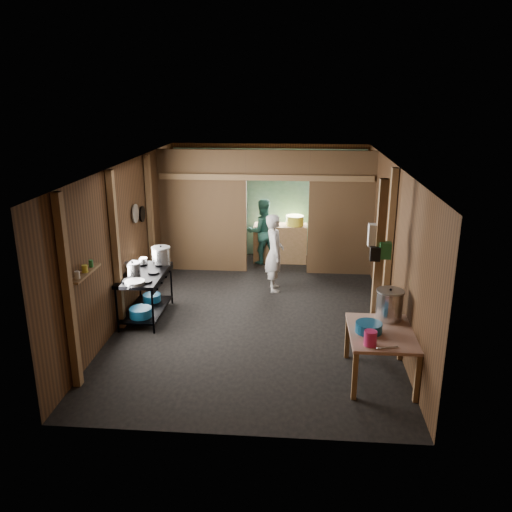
# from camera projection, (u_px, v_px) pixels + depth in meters

# --- Properties ---
(floor) EXTENTS (4.50, 7.00, 0.00)m
(floor) POSITION_uv_depth(u_px,v_px,m) (257.00, 312.00, 9.28)
(floor) COLOR black
(floor) RESTS_ON ground
(ceiling) EXTENTS (4.50, 7.00, 0.00)m
(ceiling) POSITION_uv_depth(u_px,v_px,m) (257.00, 164.00, 8.50)
(ceiling) COLOR #433F3B
(ceiling) RESTS_ON ground
(wall_back) EXTENTS (4.50, 0.00, 2.60)m
(wall_back) POSITION_uv_depth(u_px,v_px,m) (269.00, 200.00, 12.21)
(wall_back) COLOR #4D2F19
(wall_back) RESTS_ON ground
(wall_front) EXTENTS (4.50, 0.00, 2.60)m
(wall_front) POSITION_uv_depth(u_px,v_px,m) (231.00, 331.00, 5.56)
(wall_front) COLOR #4D2F19
(wall_front) RESTS_ON ground
(wall_left) EXTENTS (0.00, 7.00, 2.60)m
(wall_left) POSITION_uv_depth(u_px,v_px,m) (128.00, 238.00, 9.06)
(wall_left) COLOR #4D2F19
(wall_left) RESTS_ON ground
(wall_right) EXTENTS (0.00, 7.00, 2.60)m
(wall_right) POSITION_uv_depth(u_px,v_px,m) (391.00, 244.00, 8.71)
(wall_right) COLOR #4D2F19
(wall_right) RESTS_ON ground
(partition_left) EXTENTS (1.85, 0.10, 2.60)m
(partition_left) POSITION_uv_depth(u_px,v_px,m) (203.00, 211.00, 11.08)
(partition_left) COLOR brown
(partition_left) RESTS_ON floor
(partition_right) EXTENTS (1.35, 0.10, 2.60)m
(partition_right) POSITION_uv_depth(u_px,v_px,m) (341.00, 214.00, 10.86)
(partition_right) COLOR brown
(partition_right) RESTS_ON floor
(partition_header) EXTENTS (1.30, 0.10, 0.60)m
(partition_header) POSITION_uv_depth(u_px,v_px,m) (278.00, 165.00, 10.66)
(partition_header) COLOR brown
(partition_header) RESTS_ON wall_back
(turquoise_panel) EXTENTS (4.40, 0.06, 2.50)m
(turquoise_panel) POSITION_uv_depth(u_px,v_px,m) (269.00, 203.00, 12.17)
(turquoise_panel) COLOR #73AAA2
(turquoise_panel) RESTS_ON wall_back
(back_counter) EXTENTS (1.20, 0.50, 0.85)m
(back_counter) POSITION_uv_depth(u_px,v_px,m) (280.00, 243.00, 11.93)
(back_counter) COLOR #8B6343
(back_counter) RESTS_ON floor
(wall_clock) EXTENTS (0.20, 0.03, 0.20)m
(wall_clock) POSITION_uv_depth(u_px,v_px,m) (280.00, 175.00, 11.92)
(wall_clock) COLOR silver
(wall_clock) RESTS_ON wall_back
(post_left_a) EXTENTS (0.10, 0.12, 2.60)m
(post_left_a) POSITION_uv_depth(u_px,v_px,m) (68.00, 294.00, 6.59)
(post_left_a) COLOR #8B6343
(post_left_a) RESTS_ON floor
(post_left_b) EXTENTS (0.10, 0.12, 2.60)m
(post_left_b) POSITION_uv_depth(u_px,v_px,m) (116.00, 252.00, 8.30)
(post_left_b) COLOR #8B6343
(post_left_b) RESTS_ON floor
(post_left_c) EXTENTS (0.10, 0.12, 2.60)m
(post_left_c) POSITION_uv_depth(u_px,v_px,m) (151.00, 222.00, 10.20)
(post_left_c) COLOR #8B6343
(post_left_c) RESTS_ON floor
(post_right) EXTENTS (0.10, 0.12, 2.60)m
(post_right) POSITION_uv_depth(u_px,v_px,m) (389.00, 248.00, 8.53)
(post_right) COLOR #8B6343
(post_right) RESTS_ON floor
(post_free) EXTENTS (0.12, 0.12, 2.60)m
(post_free) POSITION_uv_depth(u_px,v_px,m) (378.00, 269.00, 7.51)
(post_free) COLOR #8B6343
(post_free) RESTS_ON floor
(cross_beam) EXTENTS (4.40, 0.12, 0.12)m
(cross_beam) POSITION_uv_depth(u_px,v_px,m) (265.00, 177.00, 10.71)
(cross_beam) COLOR #8B6343
(cross_beam) RESTS_ON wall_left
(pan_lid_big) EXTENTS (0.03, 0.34, 0.34)m
(pan_lid_big) POSITION_uv_depth(u_px,v_px,m) (136.00, 214.00, 9.34)
(pan_lid_big) COLOR gray
(pan_lid_big) RESTS_ON wall_left
(pan_lid_small) EXTENTS (0.03, 0.30, 0.30)m
(pan_lid_small) POSITION_uv_depth(u_px,v_px,m) (142.00, 214.00, 9.75)
(pan_lid_small) COLOR black
(pan_lid_small) RESTS_ON wall_left
(wall_shelf) EXTENTS (0.14, 0.80, 0.03)m
(wall_shelf) POSITION_uv_depth(u_px,v_px,m) (85.00, 273.00, 7.03)
(wall_shelf) COLOR #8B6343
(wall_shelf) RESTS_ON wall_left
(jar_white) EXTENTS (0.07, 0.07, 0.10)m
(jar_white) POSITION_uv_depth(u_px,v_px,m) (77.00, 275.00, 6.77)
(jar_white) COLOR silver
(jar_white) RESTS_ON wall_shelf
(jar_yellow) EXTENTS (0.08, 0.08, 0.10)m
(jar_yellow) POSITION_uv_depth(u_px,v_px,m) (85.00, 269.00, 7.01)
(jar_yellow) COLOR gold
(jar_yellow) RESTS_ON wall_shelf
(jar_green) EXTENTS (0.06, 0.06, 0.10)m
(jar_green) POSITION_uv_depth(u_px,v_px,m) (91.00, 264.00, 7.22)
(jar_green) COLOR #247338
(jar_green) RESTS_ON wall_shelf
(bag_white) EXTENTS (0.22, 0.15, 0.32)m
(bag_white) POSITION_uv_depth(u_px,v_px,m) (376.00, 235.00, 7.44)
(bag_white) COLOR silver
(bag_white) RESTS_ON post_free
(bag_green) EXTENTS (0.16, 0.12, 0.24)m
(bag_green) POSITION_uv_depth(u_px,v_px,m) (385.00, 250.00, 7.36)
(bag_green) COLOR #247338
(bag_green) RESTS_ON post_free
(bag_black) EXTENTS (0.14, 0.10, 0.20)m
(bag_black) POSITION_uv_depth(u_px,v_px,m) (375.00, 254.00, 7.36)
(bag_black) COLOR black
(bag_black) RESTS_ON post_free
(gas_range) EXTENTS (0.70, 1.36, 0.80)m
(gas_range) POSITION_uv_depth(u_px,v_px,m) (146.00, 295.00, 8.95)
(gas_range) COLOR black
(gas_range) RESTS_ON floor
(prep_table) EXTENTS (0.85, 1.18, 0.69)m
(prep_table) POSITION_uv_depth(u_px,v_px,m) (380.00, 355.00, 7.04)
(prep_table) COLOR #A27B69
(prep_table) RESTS_ON floor
(stove_pot_large) EXTENTS (0.40, 0.40, 0.33)m
(stove_pot_large) POSITION_uv_depth(u_px,v_px,m) (161.00, 256.00, 9.25)
(stove_pot_large) COLOR #BEBEBF
(stove_pot_large) RESTS_ON gas_range
(stove_pot_med) EXTENTS (0.32, 0.32, 0.23)m
(stove_pot_med) POSITION_uv_depth(u_px,v_px,m) (133.00, 269.00, 8.74)
(stove_pot_med) COLOR #BEBEBF
(stove_pot_med) RESTS_ON gas_range
(stove_saucepan) EXTENTS (0.21, 0.21, 0.10)m
(stove_saucepan) POSITION_uv_depth(u_px,v_px,m) (143.00, 261.00, 9.31)
(stove_saucepan) COLOR #BEBEBF
(stove_saucepan) RESTS_ON gas_range
(frying_pan) EXTENTS (0.34, 0.55, 0.07)m
(frying_pan) POSITION_uv_depth(u_px,v_px,m) (135.00, 282.00, 8.32)
(frying_pan) COLOR gray
(frying_pan) RESTS_ON gas_range
(blue_tub_front) EXTENTS (0.37, 0.37, 0.15)m
(blue_tub_front) POSITION_uv_depth(u_px,v_px,m) (141.00, 312.00, 8.68)
(blue_tub_front) COLOR navy
(blue_tub_front) RESTS_ON gas_range
(blue_tub_back) EXTENTS (0.32, 0.32, 0.13)m
(blue_tub_back) POSITION_uv_depth(u_px,v_px,m) (152.00, 298.00, 9.33)
(blue_tub_back) COLOR navy
(blue_tub_back) RESTS_ON gas_range
(stock_pot) EXTENTS (0.47, 0.47, 0.45)m
(stock_pot) POSITION_uv_depth(u_px,v_px,m) (389.00, 305.00, 7.26)
(stock_pot) COLOR #BEBEBF
(stock_pot) RESTS_ON prep_table
(wash_basin) EXTENTS (0.42, 0.42, 0.13)m
(wash_basin) POSITION_uv_depth(u_px,v_px,m) (369.00, 327.00, 6.90)
(wash_basin) COLOR navy
(wash_basin) RESTS_ON prep_table
(pink_bucket) EXTENTS (0.21, 0.21, 0.19)m
(pink_bucket) POSITION_uv_depth(u_px,v_px,m) (370.00, 338.00, 6.54)
(pink_bucket) COLOR #D8296D
(pink_bucket) RESTS_ON prep_table
(knife) EXTENTS (0.30, 0.10, 0.01)m
(knife) POSITION_uv_depth(u_px,v_px,m) (387.00, 348.00, 6.49)
(knife) COLOR #BEBEBF
(knife) RESTS_ON prep_table
(yellow_tub) EXTENTS (0.40, 0.40, 0.22)m
(yellow_tub) POSITION_uv_depth(u_px,v_px,m) (295.00, 220.00, 11.75)
(yellow_tub) COLOR gold
(yellow_tub) RESTS_ON back_counter
(red_cup) EXTENTS (0.12, 0.12, 0.14)m
(red_cup) POSITION_uv_depth(u_px,v_px,m) (263.00, 221.00, 11.81)
(red_cup) COLOR #B43922
(red_cup) RESTS_ON back_counter
(cook) EXTENTS (0.44, 0.60, 1.52)m
(cook) POSITION_uv_depth(u_px,v_px,m) (274.00, 253.00, 10.08)
(cook) COLOR beige
(cook) RESTS_ON floor
(worker_back) EXTENTS (0.86, 0.77, 1.47)m
(worker_back) POSITION_uv_depth(u_px,v_px,m) (262.00, 231.00, 11.73)
(worker_back) COLOR #2D6D61
(worker_back) RESTS_ON floor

